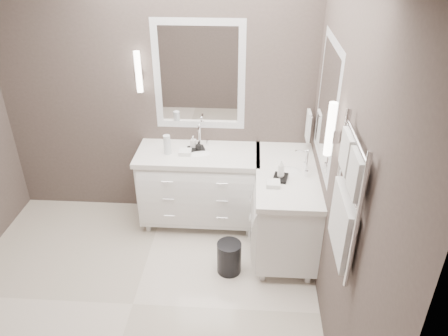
# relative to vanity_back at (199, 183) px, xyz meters

# --- Properties ---
(floor) EXTENTS (3.20, 3.00, 0.01)m
(floor) POSITION_rel_vanity_back_xyz_m (-0.45, -1.23, -0.49)
(floor) COLOR silver
(floor) RESTS_ON ground
(wall_back) EXTENTS (3.20, 0.01, 2.70)m
(wall_back) POSITION_rel_vanity_back_xyz_m (-0.45, 0.28, 0.86)
(wall_back) COLOR #4E423E
(wall_back) RESTS_ON floor
(wall_right) EXTENTS (0.01, 3.00, 2.70)m
(wall_right) POSITION_rel_vanity_back_xyz_m (1.15, -1.23, 0.86)
(wall_right) COLOR #4E423E
(wall_right) RESTS_ON floor
(vanity_back) EXTENTS (1.24, 0.59, 0.97)m
(vanity_back) POSITION_rel_vanity_back_xyz_m (0.00, 0.00, 0.00)
(vanity_back) COLOR white
(vanity_back) RESTS_ON floor
(vanity_right) EXTENTS (0.59, 1.24, 0.97)m
(vanity_right) POSITION_rel_vanity_back_xyz_m (0.88, -0.33, 0.00)
(vanity_right) COLOR white
(vanity_right) RESTS_ON floor
(mirror_back) EXTENTS (0.90, 0.02, 1.10)m
(mirror_back) POSITION_rel_vanity_back_xyz_m (-0.00, 0.26, 1.06)
(mirror_back) COLOR white
(mirror_back) RESTS_ON wall_back
(mirror_right) EXTENTS (0.02, 0.90, 1.10)m
(mirror_right) POSITION_rel_vanity_back_xyz_m (1.14, -0.43, 1.06)
(mirror_right) COLOR white
(mirror_right) RESTS_ON wall_right
(sconce_back) EXTENTS (0.06, 0.06, 0.40)m
(sconce_back) POSITION_rel_vanity_back_xyz_m (-0.58, 0.20, 1.11)
(sconce_back) COLOR white
(sconce_back) RESTS_ON wall_back
(sconce_right) EXTENTS (0.06, 0.06, 0.40)m
(sconce_right) POSITION_rel_vanity_back_xyz_m (1.08, -1.01, 1.11)
(sconce_right) COLOR white
(sconce_right) RESTS_ON wall_right
(towel_bar_corner) EXTENTS (0.03, 0.22, 0.30)m
(towel_bar_corner) POSITION_rel_vanity_back_xyz_m (1.09, 0.13, 0.63)
(towel_bar_corner) COLOR white
(towel_bar_corner) RESTS_ON wall_right
(towel_ladder) EXTENTS (0.06, 0.58, 0.90)m
(towel_ladder) POSITION_rel_vanity_back_xyz_m (1.10, -1.63, 0.91)
(towel_ladder) COLOR white
(towel_ladder) RESTS_ON wall_right
(waste_bin) EXTENTS (0.26, 0.26, 0.32)m
(waste_bin) POSITION_rel_vanity_back_xyz_m (0.36, -0.76, -0.33)
(waste_bin) COLOR black
(waste_bin) RESTS_ON floor
(amenity_tray_back) EXTENTS (0.19, 0.17, 0.02)m
(amenity_tray_back) POSITION_rel_vanity_back_xyz_m (-0.02, 0.05, 0.38)
(amenity_tray_back) COLOR black
(amenity_tray_back) RESTS_ON vanity_back
(amenity_tray_right) EXTENTS (0.15, 0.19, 0.02)m
(amenity_tray_right) POSITION_rel_vanity_back_xyz_m (0.80, -0.46, 0.38)
(amenity_tray_right) COLOR black
(amenity_tray_right) RESTS_ON vanity_right
(water_bottle) EXTENTS (0.09, 0.09, 0.20)m
(water_bottle) POSITION_rel_vanity_back_xyz_m (-0.30, -0.05, 0.46)
(water_bottle) COLOR silver
(water_bottle) RESTS_ON vanity_back
(soap_bottle_a) EXTENTS (0.06, 0.06, 0.12)m
(soap_bottle_a) POSITION_rel_vanity_back_xyz_m (-0.05, 0.07, 0.45)
(soap_bottle_a) COLOR white
(soap_bottle_a) RESTS_ON amenity_tray_back
(soap_bottle_b) EXTENTS (0.07, 0.07, 0.09)m
(soap_bottle_b) POSITION_rel_vanity_back_xyz_m (0.01, 0.02, 0.43)
(soap_bottle_b) COLOR black
(soap_bottle_b) RESTS_ON amenity_tray_back
(soap_bottle_c) EXTENTS (0.07, 0.07, 0.17)m
(soap_bottle_c) POSITION_rel_vanity_back_xyz_m (0.80, -0.46, 0.47)
(soap_bottle_c) COLOR white
(soap_bottle_c) RESTS_ON amenity_tray_right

